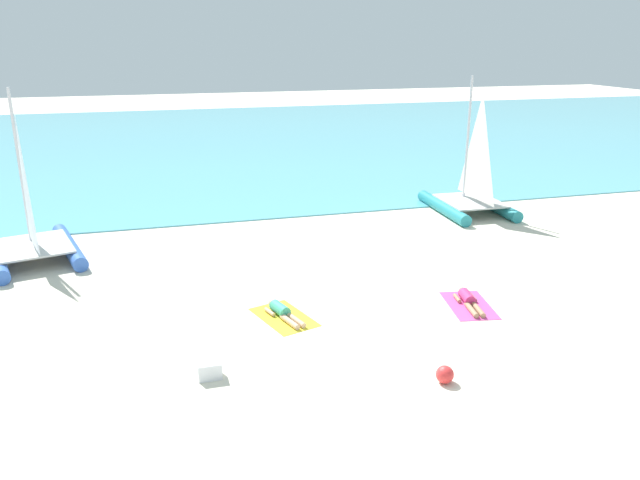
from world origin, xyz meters
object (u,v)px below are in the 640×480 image
cooler_box (210,370)px  sailboat_teal (470,193)px  towel_left (284,317)px  sunbather_right (469,300)px  beach_ball (445,374)px  towel_right (469,305)px  sailboat_blue (32,236)px  sunbather_left (283,312)px

cooler_box → sailboat_teal: bearing=41.5°
towel_left → sunbather_right: size_ratio=1.21×
sailboat_teal → beach_ball: size_ratio=14.27×
towel_left → cooler_box: (-2.15, -2.48, 0.17)m
sailboat_teal → towel_right: (-4.52, -8.42, -0.80)m
sailboat_blue → sunbather_left: (6.81, -6.34, -0.68)m
sailboat_teal → sailboat_blue: 16.37m
sailboat_blue → towel_right: size_ratio=2.85×
sailboat_teal → towel_right: size_ratio=2.86×
towel_right → sailboat_blue: bearing=149.2°
towel_right → towel_left: bearing=173.0°
towel_left → sunbather_right: bearing=-6.3°
sailboat_blue → sunbather_left: size_ratio=3.52×
sailboat_blue → beach_ball: size_ratio=14.25×
sailboat_blue → towel_right: bearing=-45.4°
sunbather_right → cooler_box: cooler_box is taller
sunbather_right → beach_ball: size_ratio=4.12×
sailboat_blue → towel_left: sailboat_blue is taller
sunbather_left → cooler_box: 3.32m
towel_left → cooler_box: bearing=-130.9°
sunbather_right → beach_ball: 4.22m
sailboat_teal → sunbather_right: (-4.51, -8.35, -0.68)m
towel_right → sunbather_right: bearing=80.2°
sailboat_blue → towel_right: sailboat_blue is taller
towel_left → sunbather_left: bearing=107.3°
sailboat_teal → cooler_box: size_ratio=10.85×
sailboat_teal → beach_ball: sailboat_teal is taller
sunbather_left → beach_ball: 4.81m
sunbather_left → sunbather_right: size_ratio=0.98×
beach_ball → cooler_box: beach_ball is taller
sailboat_blue → beach_ball: bearing=-62.6°
sailboat_blue → beach_ball: sailboat_blue is taller
sailboat_blue → sunbather_right: (11.80, -6.95, -0.68)m
towel_left → sunbather_right: sunbather_right is taller
sailboat_blue → sunbather_right: 13.71m
towel_right → cooler_box: size_ratio=3.80×
sailboat_teal → cooler_box: bearing=-137.1°
sunbather_left → towel_right: size_ratio=0.81×
towel_left → towel_right: (4.96, -0.61, 0.00)m
towel_left → sunbather_left: sunbather_left is taller
towel_right → cooler_box: 7.36m
towel_right → sunbather_right: sunbather_right is taller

